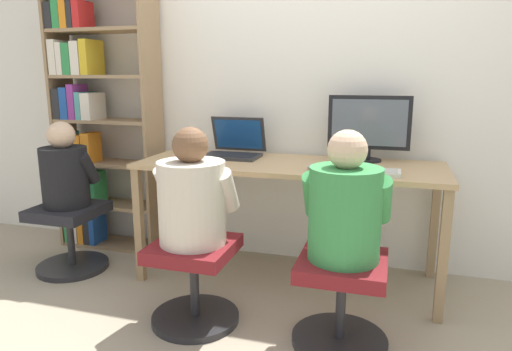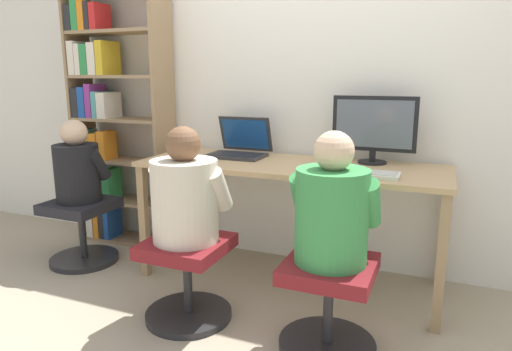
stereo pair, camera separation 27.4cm
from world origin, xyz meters
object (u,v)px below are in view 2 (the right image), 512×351
at_px(desktop_monitor, 374,128).
at_px(keyboard, 359,173).
at_px(person_at_monitor, 332,209).
at_px(person_near_shelf, 77,167).
at_px(office_chair_right, 188,274).
at_px(office_chair_side, 82,227).
at_px(office_chair_left, 328,300).
at_px(person_at_laptop, 185,194).
at_px(laptop, 239,148).
at_px(bookshelf, 108,119).

bearing_deg(desktop_monitor, keyboard, -91.23).
bearing_deg(person_at_monitor, keyboard, 85.41).
relative_size(desktop_monitor, person_near_shelf, 0.90).
bearing_deg(office_chair_right, keyboard, 30.63).
bearing_deg(office_chair_side, office_chair_left, -11.48).
bearing_deg(keyboard, person_near_shelf, -177.32).
xyz_separation_m(keyboard, person_at_laptop, (-0.81, -0.48, -0.09)).
xyz_separation_m(office_chair_left, office_chair_right, (-0.77, -0.01, 0.00)).
bearing_deg(person_at_laptop, desktop_monitor, 46.41).
bearing_deg(office_chair_left, office_chair_right, -179.42).
relative_size(office_chair_right, person_at_laptop, 0.78).
height_order(laptop, office_chair_side, laptop).
height_order(laptop, person_near_shelf, laptop).
distance_m(office_chair_right, person_at_laptop, 0.44).
relative_size(office_chair_right, bookshelf, 0.24).
xyz_separation_m(keyboard, office_chair_right, (-0.81, -0.48, -0.53)).
bearing_deg(bookshelf, person_near_shelf, -77.39).
distance_m(person_at_monitor, person_near_shelf, 1.90).
bearing_deg(keyboard, bookshelf, 169.54).
bearing_deg(laptop, office_chair_left, -43.46).
distance_m(desktop_monitor, office_chair_right, 1.40).
height_order(office_chair_right, bookshelf, bookshelf).
relative_size(laptop, office_chair_side, 0.79).
distance_m(office_chair_right, person_at_monitor, 0.89).
height_order(person_at_monitor, person_near_shelf, person_at_monitor).
height_order(office_chair_left, person_at_laptop, person_at_laptop).
relative_size(desktop_monitor, person_at_laptop, 0.84).
height_order(desktop_monitor, person_at_monitor, desktop_monitor).
distance_m(desktop_monitor, office_chair_side, 2.10).
bearing_deg(laptop, person_near_shelf, -158.93).
distance_m(bookshelf, office_chair_side, 0.86).
height_order(person_at_laptop, bookshelf, bookshelf).
relative_size(keyboard, office_chair_side, 0.89).
distance_m(desktop_monitor, office_chair_left, 1.13).
bearing_deg(office_chair_right, office_chair_left, 0.58).
height_order(keyboard, person_at_laptop, person_at_laptop).
relative_size(desktop_monitor, laptop, 1.35).
xyz_separation_m(laptop, person_near_shelf, (-1.04, -0.40, -0.14)).
bearing_deg(bookshelf, person_at_laptop, -35.27).
distance_m(laptop, person_at_monitor, 1.14).
relative_size(office_chair_left, person_at_laptop, 0.78).
height_order(office_chair_right, person_at_laptop, person_at_laptop).
xyz_separation_m(person_at_monitor, office_chair_side, (-1.87, 0.37, -0.45)).
distance_m(keyboard, office_chair_right, 1.08).
bearing_deg(keyboard, person_at_monitor, -94.59).
distance_m(keyboard, person_at_laptop, 0.94).
bearing_deg(person_at_monitor, office_chair_left, -90.00).
height_order(laptop, office_chair_left, laptop).
bearing_deg(office_chair_side, office_chair_right, -19.48).
relative_size(office_chair_left, office_chair_right, 1.00).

